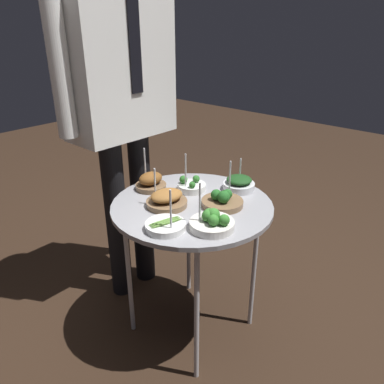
{
  "coord_description": "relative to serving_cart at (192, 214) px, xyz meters",
  "views": [
    {
      "loc": [
        -1.0,
        -0.88,
        1.3
      ],
      "look_at": [
        0.0,
        0.0,
        0.69
      ],
      "focal_mm": 35.0,
      "sensor_mm": 36.0,
      "label": 1
    }
  ],
  "objects": [
    {
      "name": "bowl_spinach_mid_left",
      "position": [
        0.24,
        -0.06,
        0.07
      ],
      "size": [
        0.14,
        0.14,
        0.13
      ],
      "color": "silver",
      "rests_on": "serving_cart"
    },
    {
      "name": "waiter_figure",
      "position": [
        0.03,
        0.45,
        0.47
      ],
      "size": [
        0.62,
        0.23,
        1.68
      ],
      "color": "black",
      "rests_on": "ground_plane"
    },
    {
      "name": "bowl_broccoli_front_center",
      "position": [
        0.09,
        0.09,
        0.07
      ],
      "size": [
        0.12,
        0.12,
        0.17
      ],
      "color": "white",
      "rests_on": "serving_cart"
    },
    {
      "name": "bowl_broccoli_center",
      "position": [
        -0.1,
        -0.18,
        0.07
      ],
      "size": [
        0.16,
        0.16,
        0.17
      ],
      "color": "silver",
      "rests_on": "serving_cart"
    },
    {
      "name": "ground_plane",
      "position": [
        0.0,
        0.0,
        -0.59
      ],
      "size": [
        8.0,
        8.0,
        0.0
      ],
      "primitive_type": "plane",
      "color": "black"
    },
    {
      "name": "bowl_roast_front_left",
      "position": [
        -0.08,
        0.06,
        0.07
      ],
      "size": [
        0.16,
        0.16,
        0.15
      ],
      "color": "brown",
      "rests_on": "serving_cart"
    },
    {
      "name": "bowl_broccoli_front_right",
      "position": [
        0.06,
        -0.1,
        0.07
      ],
      "size": [
        0.16,
        0.16,
        0.17
      ],
      "color": "brown",
      "rests_on": "serving_cart"
    },
    {
      "name": "bowl_asparagus_near_rim",
      "position": [
        -0.21,
        -0.06,
        0.06
      ],
      "size": [
        0.14,
        0.14,
        0.17
      ],
      "color": "white",
      "rests_on": "serving_cart"
    },
    {
      "name": "serving_cart",
      "position": [
        0.0,
        0.0,
        0.0
      ],
      "size": [
        0.64,
        0.64,
        0.64
      ],
      "color": "#939399",
      "rests_on": "ground_plane"
    },
    {
      "name": "bowl_roast_back_right",
      "position": [
        -0.01,
        0.23,
        0.08
      ],
      "size": [
        0.13,
        0.13,
        0.17
      ],
      "color": "brown",
      "rests_on": "serving_cart"
    }
  ]
}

